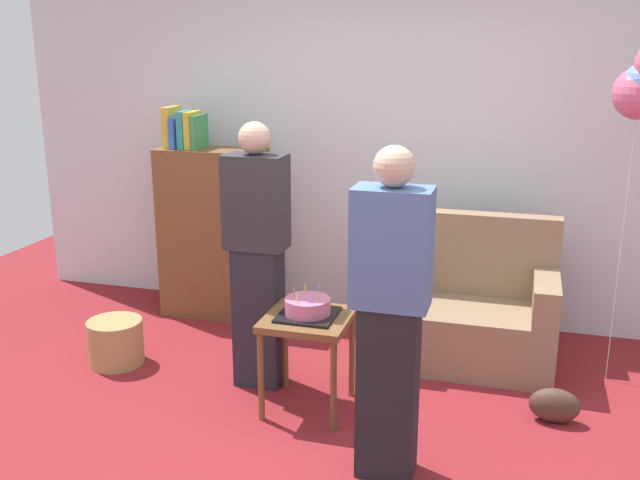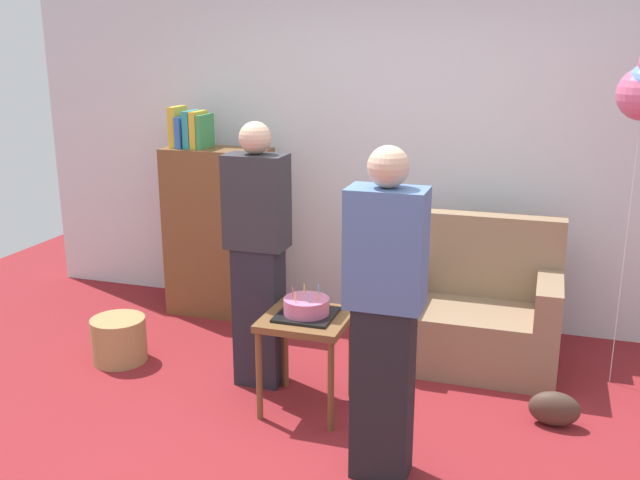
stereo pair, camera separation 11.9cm
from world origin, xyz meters
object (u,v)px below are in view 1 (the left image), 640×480
wicker_basket (116,342)px  handbag (554,405)px  person_holding_cake (390,315)px  bookshelf (213,230)px  birthday_cake (308,308)px  person_blowing_candles (257,255)px  couch (470,310)px  side_table (308,330)px

wicker_basket → handbag: wicker_basket is taller
person_holding_cake → wicker_basket: person_holding_cake is taller
bookshelf → birthday_cake: (1.15, -1.25, -0.06)m
birthday_cake → wicker_basket: size_ratio=0.89×
bookshelf → person_holding_cake: size_ratio=0.98×
person_blowing_candles → couch: bearing=27.7°
birthday_cake → person_blowing_candles: (-0.38, 0.22, 0.21)m
couch → person_blowing_candles: 1.51m
side_table → handbag: side_table is taller
handbag → person_blowing_candles: bearing=-179.9°
bookshelf → person_holding_cake: person_holding_cake is taller
side_table → couch: bearing=48.7°
bookshelf → person_holding_cake: (1.71, -1.76, 0.15)m
wicker_basket → handbag: 2.78m
couch → side_table: couch is taller
person_blowing_candles → person_holding_cake: same height
wicker_basket → person_blowing_candles: bearing=0.4°
couch → wicker_basket: couch is taller
couch → handbag: couch is taller
wicker_basket → handbag: bearing=0.2°
couch → bookshelf: bearing=171.5°
birthday_cake → wicker_basket: birthday_cake is taller
handbag → person_holding_cake: bearing=-137.8°
bookshelf → wicker_basket: (-0.25, -1.04, -0.53)m
couch → person_holding_cake: bearing=-100.6°
bookshelf → person_blowing_candles: (0.76, -1.03, 0.15)m
side_table → wicker_basket: side_table is taller
person_blowing_candles → birthday_cake: bearing=-33.2°
birthday_cake → handbag: bearing=9.3°
birthday_cake → handbag: (1.38, 0.22, -0.52)m
bookshelf → birthday_cake: bearing=-47.5°
birthday_cake → handbag: birthday_cake is taller
birthday_cake → wicker_basket: 1.49m
person_blowing_candles → wicker_basket: 1.22m
person_blowing_candles → handbag: size_ratio=5.82×
person_holding_cake → wicker_basket: bearing=-15.3°
side_table → handbag: (1.38, 0.22, -0.38)m
couch → birthday_cake: couch is taller
person_blowing_candles → handbag: (1.76, 0.00, -0.73)m
bookshelf → handbag: 2.78m
person_blowing_candles → wicker_basket: size_ratio=4.53×
side_table → person_holding_cake: person_holding_cake is taller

